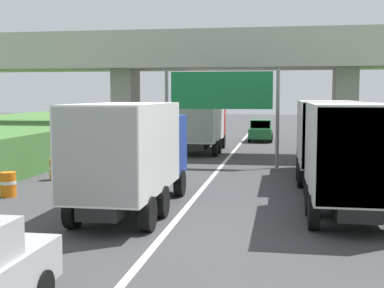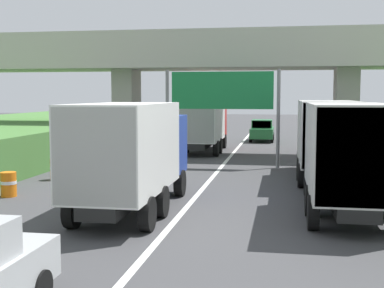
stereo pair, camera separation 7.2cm
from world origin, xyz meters
TOP-DOWN VIEW (x-y plane):
  - lane_centre_stripe at (0.00, 26.06)m, footprint 0.20×92.12m
  - overpass_bridge at (0.00, 32.57)m, footprint 40.00×4.80m
  - overhead_highway_sign at (0.00, 26.89)m, footprint 5.88×0.18m
  - truck_red at (-1.91, 33.55)m, footprint 2.44×7.30m
  - truck_white at (5.01, 16.88)m, footprint 2.44×7.30m
  - truck_blue at (-1.56, 15.94)m, footprint 2.44×7.30m
  - truck_black at (4.92, 23.61)m, footprint 2.44×7.30m
  - car_green at (1.46, 42.16)m, footprint 1.86×4.10m
  - construction_barrel_3 at (-6.71, 17.59)m, footprint 0.57×0.57m
  - construction_barrel_4 at (-6.61, 21.49)m, footprint 0.57×0.57m

SIDE VIEW (x-z plane):
  - lane_centre_stripe at x=0.00m, z-range 0.00..0.01m
  - construction_barrel_3 at x=-6.71m, z-range 0.01..0.91m
  - construction_barrel_4 at x=-6.61m, z-range 0.01..0.91m
  - car_green at x=1.46m, z-range 0.00..1.72m
  - truck_red at x=-1.91m, z-range 0.21..3.65m
  - truck_white at x=5.01m, z-range 0.21..3.65m
  - truck_blue at x=-1.56m, z-range 0.21..3.65m
  - truck_black at x=4.92m, z-range 0.21..3.65m
  - overhead_highway_sign at x=0.00m, z-range 1.14..6.11m
  - overpass_bridge at x=0.00m, z-range 1.86..9.33m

